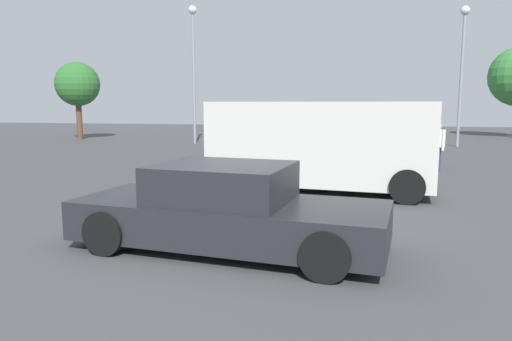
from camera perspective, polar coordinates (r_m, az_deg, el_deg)
The scene contains 9 objects.
ground_plane at distance 7.35m, azimuth -4.65°, elevation -8.85°, with size 80.00×80.00×0.00m, color #424244.
sedan_foreground at distance 6.94m, azimuth -3.43°, elevation -4.87°, with size 4.75×2.34×1.27m.
dog at distance 9.48m, azimuth -11.66°, elevation -3.59°, with size 0.29×0.64×0.41m.
van_white at distance 11.58m, azimuth 7.82°, elevation 3.30°, with size 5.50×2.73×2.19m.
suv_dark at distance 16.36m, azimuth 2.56°, elevation 4.40°, with size 5.15×3.29×1.97m.
pedestrian at distance 16.02m, azimuth 21.19°, elevation 3.17°, with size 0.41×0.50×1.54m.
light_post_near at distance 25.70m, azimuth -7.62°, elevation 14.00°, with size 0.44×0.44×7.20m.
light_post_mid at distance 25.74m, azimuth 23.81°, elevation 12.92°, with size 0.44×0.44×6.83m.
tree_back_left at distance 30.48m, azimuth -20.87°, elevation 9.73°, with size 2.61×2.61×4.61m.
Camera 1 is at (1.94, -6.76, 2.15)m, focal length 32.93 mm.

